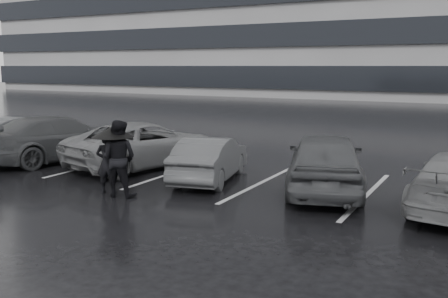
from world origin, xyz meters
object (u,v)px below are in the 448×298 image
car_west_c (59,138)px  pedestrian_right (119,158)px  car_west_b (144,144)px  car_west_a (210,159)px  pedestrian_left (107,163)px  car_west_d (11,136)px  car_main (325,162)px

car_west_c → pedestrian_right: (4.78, -2.64, 0.18)m
pedestrian_right → car_west_b: bearing=-72.5°
car_west_a → pedestrian_left: (-1.51, -2.41, 0.15)m
car_west_c → pedestrian_left: 5.05m
car_west_d → car_west_a: bearing=171.3°
car_west_b → pedestrian_right: bearing=131.3°
car_west_d → pedestrian_left: bearing=151.1°
car_west_c → car_west_d: size_ratio=1.23×
car_west_a → pedestrian_right: size_ratio=1.99×
car_west_d → pedestrian_left: pedestrian_left is taller
car_west_c → pedestrian_right: pedestrian_right is taller
car_west_c → pedestrian_left: bearing=162.9°
car_west_a → pedestrian_right: (-1.08, -2.49, 0.32)m
car_west_b → car_west_d: (-5.31, -0.64, -0.01)m
car_west_a → pedestrian_right: bearing=52.9°
car_west_c → car_main: bearing=-165.7°
car_west_a → car_west_d: car_west_d is taller
car_west_b → pedestrian_left: bearing=125.4°
car_west_b → pedestrian_left: size_ratio=3.34×
car_west_a → car_west_c: 5.86m
car_west_d → car_main: bearing=172.8°
car_main → pedestrian_right: pedestrian_right is taller
car_west_c → car_west_d: (-2.23, -0.11, -0.06)m
car_west_a → pedestrian_right: pedestrian_right is taller
car_west_b → pedestrian_right: size_ratio=2.73×
car_main → car_west_c: 8.99m
car_west_a → car_west_c: size_ratio=0.72×
pedestrian_left → pedestrian_right: pedestrian_right is taller
car_main → car_west_b: (-5.91, 0.40, -0.06)m
car_west_d → pedestrian_right: (7.01, -2.54, 0.23)m
car_west_d → pedestrian_right: pedestrian_right is taller
car_west_a → car_west_c: car_west_c is taller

